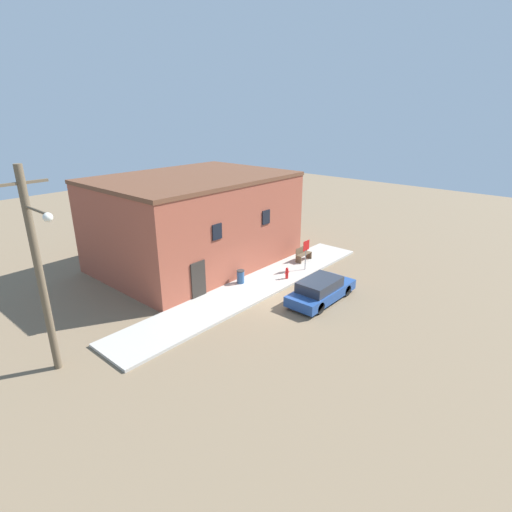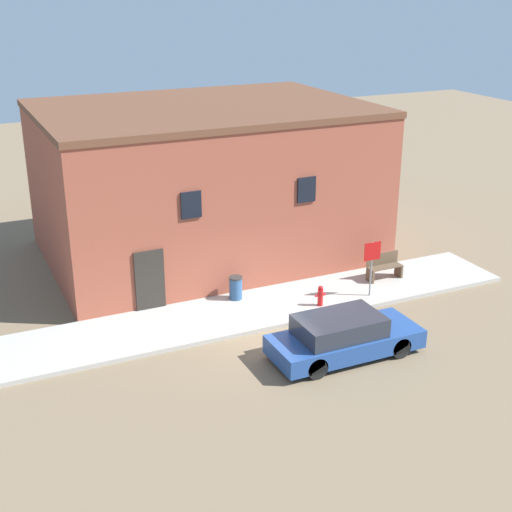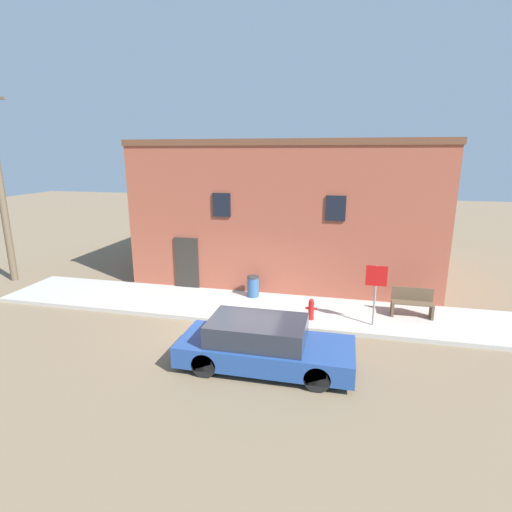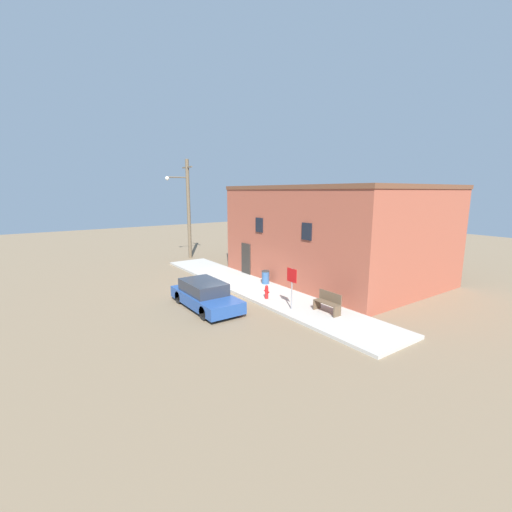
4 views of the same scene
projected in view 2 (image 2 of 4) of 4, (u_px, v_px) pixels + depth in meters
The scene contains 8 objects.
ground_plane at pixel (270, 331), 22.63m from camera, with size 80.00×80.00×0.00m, color #7A664C.
sidewalk at pixel (251, 310), 23.84m from camera, with size 18.96×2.92×0.14m.
brick_building at pixel (204, 182), 28.02m from camera, with size 12.33×8.98×5.98m.
fire_hydrant at pixel (320, 296), 23.92m from camera, with size 0.39×0.18×0.72m.
stop_sign at pixel (372, 259), 24.31m from camera, with size 0.65×0.06×1.97m.
bench at pixel (384, 267), 26.06m from camera, with size 1.33×0.44×0.96m.
trash_bin at pixel (236, 288), 24.41m from camera, with size 0.47×0.47×0.81m.
parked_car at pixel (343, 337), 20.91m from camera, with size 4.54×1.81×1.30m.
Camera 2 is at (-8.88, -18.18, 10.43)m, focal length 50.00 mm.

